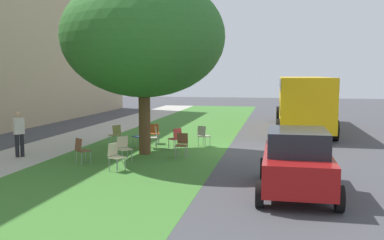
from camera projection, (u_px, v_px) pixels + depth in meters
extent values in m
plane|color=#424247|center=(231.00, 151.00, 16.96)|extent=(80.00, 80.00, 0.00)
cube|color=#3D752D|center=(154.00, 148.00, 17.58)|extent=(48.00, 6.00, 0.01)
cube|color=#ADA89E|center=(56.00, 145.00, 18.44)|extent=(48.00, 2.80, 0.01)
cylinder|color=brown|center=(145.00, 115.00, 16.18)|extent=(0.44, 0.44, 2.96)
ellipsoid|color=#2D6B28|center=(144.00, 37.00, 15.87)|extent=(6.08, 6.08, 4.49)
cube|color=beige|center=(125.00, 149.00, 14.81)|extent=(0.58, 0.58, 0.04)
cube|color=beige|center=(122.00, 142.00, 14.94)|extent=(0.34, 0.34, 0.40)
cylinder|color=gray|center=(122.00, 157.00, 14.60)|extent=(0.02, 0.02, 0.42)
cylinder|color=gray|center=(132.00, 156.00, 14.80)|extent=(0.02, 0.02, 0.42)
cylinder|color=gray|center=(118.00, 156.00, 14.88)|extent=(0.02, 0.02, 0.42)
cylinder|color=gray|center=(127.00, 154.00, 15.08)|extent=(0.02, 0.02, 0.42)
cube|color=#335184|center=(138.00, 136.00, 17.88)|extent=(0.58, 0.58, 0.04)
cube|color=#335184|center=(142.00, 130.00, 17.96)|extent=(0.33, 0.35, 0.40)
cylinder|color=gray|center=(133.00, 142.00, 17.95)|extent=(0.02, 0.02, 0.42)
cylinder|color=gray|center=(137.00, 143.00, 17.66)|extent=(0.02, 0.02, 0.42)
cylinder|color=gray|center=(140.00, 141.00, 18.15)|extent=(0.02, 0.02, 0.42)
cylinder|color=gray|center=(144.00, 142.00, 17.86)|extent=(0.02, 0.02, 0.42)
cube|color=beige|center=(117.00, 157.00, 13.35)|extent=(0.55, 0.54, 0.04)
cube|color=beige|center=(113.00, 149.00, 13.43)|extent=(0.40, 0.24, 0.40)
cylinder|color=gray|center=(117.00, 166.00, 13.13)|extent=(0.02, 0.02, 0.42)
cylinder|color=gray|center=(125.00, 164.00, 13.42)|extent=(0.02, 0.02, 0.42)
cylinder|color=gray|center=(109.00, 165.00, 13.33)|extent=(0.02, 0.02, 0.42)
cylinder|color=gray|center=(117.00, 163.00, 13.62)|extent=(0.02, 0.02, 0.42)
cube|color=#ADA393|center=(204.00, 136.00, 18.00)|extent=(0.55, 0.56, 0.04)
cube|color=#ADA393|center=(202.00, 131.00, 17.84)|extent=(0.26, 0.39, 0.40)
cylinder|color=gray|center=(210.00, 141.00, 18.05)|extent=(0.02, 0.02, 0.42)
cylinder|color=gray|center=(203.00, 140.00, 18.27)|extent=(0.02, 0.02, 0.42)
cylinder|color=gray|center=(205.00, 142.00, 17.79)|extent=(0.02, 0.02, 0.42)
cylinder|color=gray|center=(198.00, 141.00, 18.01)|extent=(0.02, 0.02, 0.42)
cube|color=#C64C1E|center=(154.00, 134.00, 18.77)|extent=(0.47, 0.49, 0.04)
cube|color=#C64C1E|center=(154.00, 129.00, 18.57)|extent=(0.16, 0.41, 0.40)
cylinder|color=gray|center=(159.00, 138.00, 18.96)|extent=(0.02, 0.02, 0.42)
cylinder|color=gray|center=(151.00, 138.00, 18.97)|extent=(0.02, 0.02, 0.42)
cylinder|color=gray|center=(158.00, 139.00, 18.63)|extent=(0.02, 0.02, 0.42)
cylinder|color=gray|center=(150.00, 139.00, 18.63)|extent=(0.02, 0.02, 0.42)
cube|color=#ADA393|center=(152.00, 138.00, 17.51)|extent=(0.54, 0.52, 0.04)
cube|color=#ADA393|center=(156.00, 132.00, 17.51)|extent=(0.40, 0.22, 0.40)
cylinder|color=gray|center=(148.00, 143.00, 17.68)|extent=(0.02, 0.02, 0.42)
cylinder|color=gray|center=(148.00, 144.00, 17.33)|extent=(0.02, 0.02, 0.42)
cylinder|color=gray|center=(156.00, 142.00, 17.74)|extent=(0.02, 0.02, 0.42)
cylinder|color=gray|center=(157.00, 144.00, 17.38)|extent=(0.02, 0.02, 0.42)
cube|color=olive|center=(115.00, 135.00, 18.33)|extent=(0.58, 0.57, 0.04)
cube|color=olive|center=(117.00, 130.00, 18.18)|extent=(0.37, 0.31, 0.40)
cylinder|color=gray|center=(116.00, 139.00, 18.60)|extent=(0.02, 0.02, 0.42)
cylinder|color=gray|center=(109.00, 140.00, 18.36)|extent=(0.02, 0.02, 0.42)
cylinder|color=gray|center=(121.00, 140.00, 18.35)|extent=(0.02, 0.02, 0.42)
cylinder|color=gray|center=(113.00, 141.00, 18.11)|extent=(0.02, 0.02, 0.42)
cube|color=brown|center=(181.00, 146.00, 15.57)|extent=(0.40, 0.42, 0.04)
cube|color=brown|center=(183.00, 138.00, 15.72)|extent=(0.09, 0.40, 0.40)
cylinder|color=gray|center=(176.00, 152.00, 15.46)|extent=(0.02, 0.02, 0.42)
cylinder|color=gray|center=(185.00, 153.00, 15.39)|extent=(0.02, 0.02, 0.42)
cylinder|color=gray|center=(178.00, 151.00, 15.79)|extent=(0.02, 0.02, 0.42)
cylinder|color=gray|center=(187.00, 151.00, 15.72)|extent=(0.02, 0.02, 0.42)
cube|color=#B7332D|center=(175.00, 139.00, 17.24)|extent=(0.58, 0.57, 0.04)
cube|color=#B7332D|center=(178.00, 133.00, 17.07)|extent=(0.37, 0.31, 0.40)
cylinder|color=gray|center=(176.00, 143.00, 17.50)|extent=(0.02, 0.02, 0.42)
cylinder|color=gray|center=(169.00, 144.00, 17.27)|extent=(0.02, 0.02, 0.42)
cylinder|color=gray|center=(181.00, 144.00, 17.25)|extent=(0.02, 0.02, 0.42)
cylinder|color=gray|center=(174.00, 145.00, 17.02)|extent=(0.02, 0.02, 0.42)
cube|color=brown|center=(83.00, 151.00, 14.55)|extent=(0.57, 0.58, 0.04)
cube|color=brown|center=(78.00, 144.00, 14.41)|extent=(0.31, 0.37, 0.40)
cylinder|color=gray|center=(91.00, 157.00, 14.56)|extent=(0.02, 0.02, 0.42)
cylinder|color=gray|center=(86.00, 156.00, 14.82)|extent=(0.02, 0.02, 0.42)
cylinder|color=gray|center=(82.00, 159.00, 14.33)|extent=(0.02, 0.02, 0.42)
cylinder|color=gray|center=(77.00, 157.00, 14.60)|extent=(0.02, 0.02, 0.42)
cube|color=maroon|center=(297.00, 167.00, 10.89)|extent=(3.70, 1.64, 0.76)
cube|color=#1E232B|center=(297.00, 142.00, 10.67)|extent=(1.90, 1.44, 0.64)
cylinder|color=black|center=(264.00, 168.00, 12.46)|extent=(0.60, 0.18, 0.60)
cylinder|color=black|center=(325.00, 171.00, 12.13)|extent=(0.60, 0.18, 0.60)
cylinder|color=black|center=(260.00, 194.00, 9.73)|extent=(0.60, 0.18, 0.60)
cylinder|color=black|center=(339.00, 199.00, 9.39)|extent=(0.60, 0.18, 0.60)
cube|color=yellow|center=(302.00, 100.00, 23.53)|extent=(10.40, 2.44, 2.50)
cube|color=black|center=(302.00, 106.00, 23.57)|extent=(10.30, 2.46, 0.12)
cube|color=black|center=(303.00, 84.00, 23.44)|extent=(10.30, 2.46, 0.56)
cylinder|color=black|center=(278.00, 114.00, 27.80)|extent=(0.96, 0.28, 0.96)
cylinder|color=black|center=(319.00, 115.00, 27.31)|extent=(0.96, 0.28, 0.96)
cylinder|color=black|center=(279.00, 129.00, 20.00)|extent=(0.96, 0.28, 0.96)
cylinder|color=black|center=(335.00, 130.00, 19.51)|extent=(0.96, 0.28, 0.96)
cylinder|color=black|center=(22.00, 145.00, 15.74)|extent=(0.14, 0.14, 0.85)
cylinder|color=black|center=(17.00, 146.00, 15.63)|extent=(0.14, 0.14, 0.85)
cube|color=silver|center=(19.00, 126.00, 15.61)|extent=(0.40, 0.39, 0.60)
sphere|color=tan|center=(18.00, 114.00, 15.56)|extent=(0.22, 0.22, 0.22)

